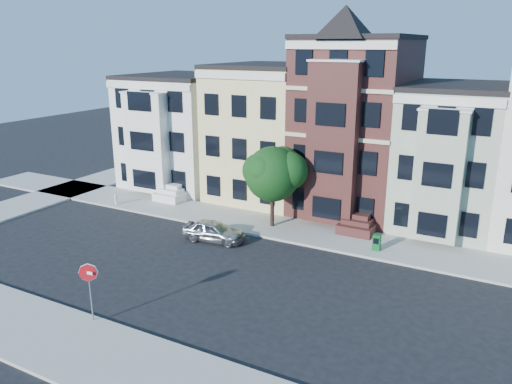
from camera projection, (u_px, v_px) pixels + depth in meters
The scene contains 12 objects.
ground at pixel (262, 289), 24.87m from camera, with size 120.00×120.00×0.00m, color black.
far_sidewalk at pixel (320, 235), 31.61m from camera, with size 60.00×4.00×0.15m, color #9E9B93.
near_sidewalk at pixel (160, 379), 18.09m from camera, with size 60.00×4.00×0.15m, color #9E9B93.
house_white at pixel (185, 132), 42.61m from camera, with size 8.00×9.00×9.00m, color white.
house_yellow at pixel (268, 133), 38.85m from camera, with size 7.00×9.00×10.00m, color beige.
house_brown at pixel (356, 128), 35.40m from camera, with size 7.00×9.00×12.00m, color #421E1B.
house_green at pixel (451, 158), 32.90m from camera, with size 6.00×9.00×9.00m, color #A3B199.
street_tree at pixel (273, 178), 32.10m from camera, with size 5.65×5.65×6.57m, color #144614, non-canonical shape.
parked_car at pixel (214, 231), 30.70m from camera, with size 1.56×3.87×1.32m, color #9A9CA2.
newspaper_box at pixel (377, 242), 29.02m from camera, with size 0.43×0.38×0.96m, color #0D5824.
fire_hydrant at pixel (116, 200), 37.35m from camera, with size 0.21×0.21×0.59m, color silver.
stop_sign at pixel (90, 289), 21.34m from camera, with size 0.84×0.12×3.04m, color #B31017, non-canonical shape.
Camera 1 is at (10.33, -19.93, 11.75)m, focal length 35.00 mm.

